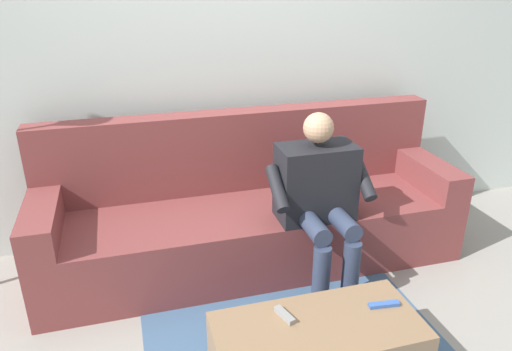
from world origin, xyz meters
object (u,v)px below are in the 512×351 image
Objects in this scene: couch at (251,214)px; person_solo_seated at (319,192)px; remote_gray at (285,315)px; remote_blue at (384,304)px.

person_solo_seated is (-0.31, 0.38, 0.28)m from couch.
person_solo_seated reaches higher than remote_gray.
person_solo_seated reaches higher than couch.
person_solo_seated is 0.78m from remote_blue.
remote_blue is (-0.34, 1.12, 0.03)m from couch.
couch reaches higher than remote_gray.
remote_gray is 0.85× the size of remote_blue.
couch is 17.99× the size of remote_blue.
remote_blue is at bearing 107.15° from couch.
couch is at bearing -66.51° from remote_blue.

